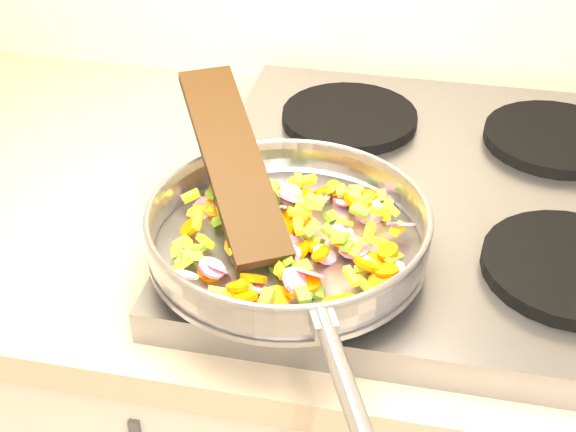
# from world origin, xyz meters

# --- Properties ---
(cooktop) EXTENTS (0.60, 0.60, 0.04)m
(cooktop) POSITION_xyz_m (-0.70, 1.67, 0.92)
(cooktop) COLOR #939399
(cooktop) RESTS_ON counter_top
(grate_fl) EXTENTS (0.19, 0.19, 0.02)m
(grate_fl) POSITION_xyz_m (-0.84, 1.52, 0.95)
(grate_fl) COLOR black
(grate_fl) RESTS_ON cooktop
(grate_fr) EXTENTS (0.19, 0.19, 0.02)m
(grate_fr) POSITION_xyz_m (-0.56, 1.52, 0.95)
(grate_fr) COLOR black
(grate_fr) RESTS_ON cooktop
(grate_bl) EXTENTS (0.19, 0.19, 0.02)m
(grate_bl) POSITION_xyz_m (-0.84, 1.81, 0.95)
(grate_bl) COLOR black
(grate_bl) RESTS_ON cooktop
(grate_br) EXTENTS (0.19, 0.19, 0.02)m
(grate_br) POSITION_xyz_m (-0.56, 1.81, 0.95)
(grate_br) COLOR black
(grate_br) RESTS_ON cooktop
(saute_pan) EXTENTS (0.34, 0.48, 0.05)m
(saute_pan) POSITION_xyz_m (-0.86, 1.48, 0.98)
(saute_pan) COLOR #9E9EA5
(saute_pan) RESTS_ON grate_fl
(vegetable_heap) EXTENTS (0.27, 0.26, 0.05)m
(vegetable_heap) POSITION_xyz_m (-0.85, 1.48, 0.97)
(vegetable_heap) COLOR #D41465
(vegetable_heap) RESTS_ON saute_pan
(wooden_spatula) EXTENTS (0.18, 0.26, 0.11)m
(wooden_spatula) POSITION_xyz_m (-0.93, 1.54, 1.03)
(wooden_spatula) COLOR black
(wooden_spatula) RESTS_ON saute_pan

